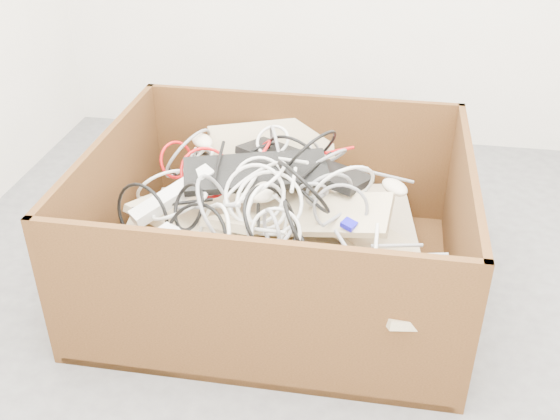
% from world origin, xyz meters
% --- Properties ---
extents(ground, '(3.00, 3.00, 0.00)m').
position_xyz_m(ground, '(0.00, 0.00, 0.00)').
color(ground, '#49494B').
rests_on(ground, ground).
extents(cardboard_box, '(1.25, 1.05, 0.55)m').
position_xyz_m(cardboard_box, '(-0.19, 0.19, 0.14)').
color(cardboard_box, '#39220E').
rests_on(cardboard_box, ground).
extents(keyboard_pile, '(1.13, 1.12, 0.32)m').
position_xyz_m(keyboard_pile, '(-0.18, 0.22, 0.29)').
color(keyboard_pile, '#C9AF8D').
rests_on(keyboard_pile, cardboard_box).
extents(mice_scatter, '(0.85, 0.82, 0.19)m').
position_xyz_m(mice_scatter, '(-0.23, 0.12, 0.36)').
color(mice_scatter, beige).
rests_on(mice_scatter, keyboard_pile).
extents(power_strip_left, '(0.26, 0.27, 0.13)m').
position_xyz_m(power_strip_left, '(-0.52, 0.12, 0.38)').
color(power_strip_left, white).
rests_on(power_strip_left, keyboard_pile).
extents(power_strip_right, '(0.29, 0.14, 0.10)m').
position_xyz_m(power_strip_right, '(-0.37, -0.11, 0.33)').
color(power_strip_right, white).
rests_on(power_strip_right, keyboard_pile).
extents(vga_plug, '(0.06, 0.06, 0.03)m').
position_xyz_m(vga_plug, '(0.08, 0.10, 0.34)').
color(vga_plug, '#130DCC').
rests_on(vga_plug, keyboard_pile).
extents(cable_tangle, '(1.13, 0.90, 0.45)m').
position_xyz_m(cable_tangle, '(-0.26, 0.17, 0.40)').
color(cable_tangle, gray).
rests_on(cable_tangle, keyboard_pile).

